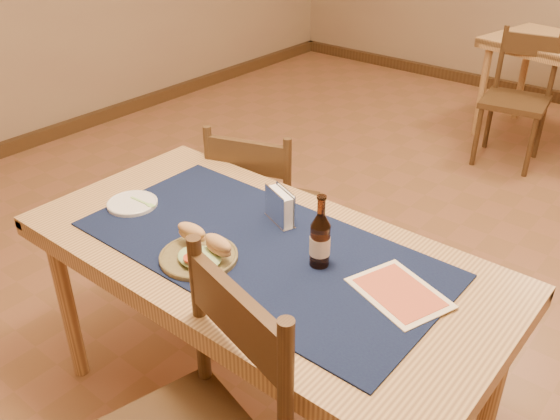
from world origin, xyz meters
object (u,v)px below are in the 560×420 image
Objects in this scene: main_table at (261,270)px; sandwich_plate at (200,253)px; chair_main_far at (261,208)px; napkin_holder at (280,207)px; beer_bottle at (320,240)px.

sandwich_plate reaches higher than main_table.
chair_main_far is 3.63× the size of sandwich_plate.
beer_bottle is at bearing -25.19° from napkin_holder.
napkin_holder is (0.45, -0.41, 0.35)m from chair_main_far.
sandwich_plate is at bearing -61.67° from chair_main_far.
sandwich_plate is at bearing -144.56° from beer_bottle.
napkin_holder is (-0.05, 0.16, 0.15)m from main_table.
chair_main_far is (-0.50, 0.58, -0.20)m from main_table.
chair_main_far is at bearing 137.42° from napkin_holder.
main_table is 0.79m from chair_main_far.
beer_bottle is at bearing 12.80° from main_table.
chair_main_far reaches higher than main_table.
sandwich_plate is 0.37m from beer_bottle.
chair_main_far is at bearing 131.00° from main_table.
sandwich_plate is at bearing -97.85° from napkin_holder.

